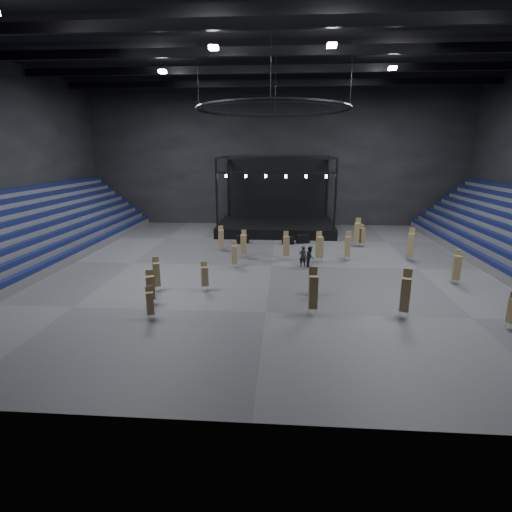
# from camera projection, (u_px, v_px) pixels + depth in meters

# --- Properties ---
(floor) EXTENTS (50.00, 50.00, 0.00)m
(floor) POSITION_uv_depth(u_px,v_px,m) (272.00, 266.00, 35.02)
(floor) COLOR #48484A
(floor) RESTS_ON ground
(ceiling) EXTENTS (50.00, 42.00, 0.20)m
(ceiling) POSITION_uv_depth(u_px,v_px,m) (274.00, 40.00, 30.44)
(ceiling) COLOR black
(ceiling) RESTS_ON wall_back
(wall_back) EXTENTS (50.00, 0.20, 18.00)m
(wall_back) POSITION_uv_depth(u_px,v_px,m) (278.00, 157.00, 52.99)
(wall_back) COLOR black
(wall_back) RESTS_ON ground
(wall_front) EXTENTS (50.00, 0.20, 18.00)m
(wall_front) POSITION_uv_depth(u_px,v_px,m) (251.00, 176.00, 12.47)
(wall_front) COLOR black
(wall_front) RESTS_ON ground
(bleachers_left) EXTENTS (7.20, 40.00, 6.40)m
(bleachers_left) POSITION_uv_depth(u_px,v_px,m) (19.00, 243.00, 36.19)
(bleachers_left) COLOR #535355
(bleachers_left) RESTS_ON floor
(stage) EXTENTS (14.00, 10.00, 9.20)m
(stage) POSITION_uv_depth(u_px,v_px,m) (276.00, 219.00, 50.31)
(stage) COLOR black
(stage) RESTS_ON floor
(truss_ring) EXTENTS (12.30, 12.30, 5.15)m
(truss_ring) POSITION_uv_depth(u_px,v_px,m) (273.00, 109.00, 31.71)
(truss_ring) COLOR black
(truss_ring) RESTS_ON ceiling
(roof_girders) EXTENTS (49.00, 30.35, 0.70)m
(roof_girders) POSITION_uv_depth(u_px,v_px,m) (274.00, 51.00, 30.65)
(roof_girders) COLOR black
(roof_girders) RESTS_ON ceiling
(floodlights) EXTENTS (28.60, 16.60, 0.25)m
(floodlights) POSITION_uv_depth(u_px,v_px,m) (272.00, 47.00, 26.94)
(floodlights) COLOR white
(floodlights) RESTS_ON roof_girders
(flight_case_left) EXTENTS (1.46, 1.04, 0.88)m
(flight_case_left) POSITION_uv_depth(u_px,v_px,m) (242.00, 239.00, 43.60)
(flight_case_left) COLOR black
(flight_case_left) RESTS_ON floor
(flight_case_mid) EXTENTS (1.32, 0.82, 0.82)m
(flight_case_mid) POSITION_uv_depth(u_px,v_px,m) (288.00, 240.00, 43.17)
(flight_case_mid) COLOR black
(flight_case_mid) RESTS_ON floor
(flight_case_right) EXTENTS (1.52, 1.08, 0.91)m
(flight_case_right) POSITION_uv_depth(u_px,v_px,m) (303.00, 239.00, 43.66)
(flight_case_right) COLOR black
(flight_case_right) RESTS_ON floor
(chair_stack_0) EXTENTS (0.61, 0.61, 2.10)m
(chair_stack_0) POSITION_uv_depth(u_px,v_px,m) (205.00, 276.00, 28.58)
(chair_stack_0) COLOR silver
(chair_stack_0) RESTS_ON floor
(chair_stack_1) EXTENTS (0.62, 0.62, 2.37)m
(chair_stack_1) POSITION_uv_depth(u_px,v_px,m) (362.00, 235.00, 41.79)
(chair_stack_1) COLOR silver
(chair_stack_1) RESTS_ON floor
(chair_stack_2) EXTENTS (0.55, 0.55, 2.67)m
(chair_stack_2) POSITION_uv_depth(u_px,v_px,m) (457.00, 267.00, 29.84)
(chair_stack_2) COLOR silver
(chair_stack_2) RESTS_ON floor
(chair_stack_3) EXTENTS (0.58, 0.58, 2.69)m
(chair_stack_3) POSITION_uv_depth(u_px,v_px,m) (286.00, 245.00, 36.65)
(chair_stack_3) COLOR silver
(chair_stack_3) RESTS_ON floor
(chair_stack_4) EXTENTS (0.62, 0.62, 2.50)m
(chair_stack_4) POSITION_uv_depth(u_px,v_px,m) (221.00, 238.00, 40.24)
(chair_stack_4) COLOR silver
(chair_stack_4) RESTS_ON floor
(chair_stack_5) EXTENTS (0.54, 0.54, 2.63)m
(chair_stack_5) POSITION_uv_depth(u_px,v_px,m) (244.00, 244.00, 37.47)
(chair_stack_5) COLOR silver
(chair_stack_5) RESTS_ON floor
(chair_stack_6) EXTENTS (0.55, 0.55, 2.04)m
(chair_stack_6) POSITION_uv_depth(u_px,v_px,m) (150.00, 302.00, 23.66)
(chair_stack_6) COLOR silver
(chair_stack_6) RESTS_ON floor
(chair_stack_7) EXTENTS (0.58, 0.58, 3.00)m
(chair_stack_7) POSITION_uv_depth(u_px,v_px,m) (313.00, 291.00, 24.23)
(chair_stack_7) COLOR silver
(chair_stack_7) RESTS_ON floor
(chair_stack_8) EXTENTS (0.68, 0.68, 3.02)m
(chair_stack_8) POSITION_uv_depth(u_px,v_px,m) (406.00, 294.00, 23.78)
(chair_stack_8) COLOR silver
(chair_stack_8) RESTS_ON floor
(chair_stack_9) EXTENTS (0.68, 0.68, 3.02)m
(chair_stack_9) POSITION_uv_depth(u_px,v_px,m) (411.00, 244.00, 36.47)
(chair_stack_9) COLOR silver
(chair_stack_9) RESTS_ON floor
(chair_stack_10) EXTENTS (0.69, 0.69, 2.82)m
(chair_stack_10) POSITION_uv_depth(u_px,v_px,m) (320.00, 247.00, 35.86)
(chair_stack_10) COLOR silver
(chair_stack_10) RESTS_ON floor
(chair_stack_11) EXTENTS (0.69, 0.69, 2.33)m
(chair_stack_11) POSITION_uv_depth(u_px,v_px,m) (150.00, 287.00, 25.87)
(chair_stack_11) COLOR silver
(chair_stack_11) RESTS_ON floor
(chair_stack_13) EXTENTS (0.61, 0.61, 2.50)m
(chair_stack_13) POSITION_uv_depth(u_px,v_px,m) (156.00, 274.00, 28.46)
(chair_stack_13) COLOR silver
(chair_stack_13) RESTS_ON floor
(chair_stack_14) EXTENTS (0.58, 0.58, 2.69)m
(chair_stack_14) POSITION_uv_depth(u_px,v_px,m) (348.00, 246.00, 36.50)
(chair_stack_14) COLOR silver
(chair_stack_14) RESTS_ON floor
(chair_stack_15) EXTENTS (0.46, 0.46, 1.94)m
(chair_stack_15) POSITION_uv_depth(u_px,v_px,m) (313.00, 281.00, 27.75)
(chair_stack_15) COLOR silver
(chair_stack_15) RESTS_ON floor
(chair_stack_16) EXTENTS (0.50, 0.50, 2.32)m
(chair_stack_16) POSITION_uv_depth(u_px,v_px,m) (234.00, 254.00, 34.22)
(chair_stack_16) COLOR silver
(chair_stack_16) RESTS_ON floor
(chair_stack_17) EXTENTS (0.70, 0.70, 3.04)m
(chair_stack_17) POSITION_uv_depth(u_px,v_px,m) (357.00, 232.00, 41.75)
(chair_stack_17) COLOR silver
(chair_stack_17) RESTS_ON floor
(man_center) EXTENTS (0.76, 0.60, 1.82)m
(man_center) POSITION_uv_depth(u_px,v_px,m) (303.00, 256.00, 34.64)
(man_center) COLOR black
(man_center) RESTS_ON floor
(crew_member) EXTENTS (0.89, 1.03, 1.83)m
(crew_member) POSITION_uv_depth(u_px,v_px,m) (310.00, 257.00, 34.52)
(crew_member) COLOR black
(crew_member) RESTS_ON floor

